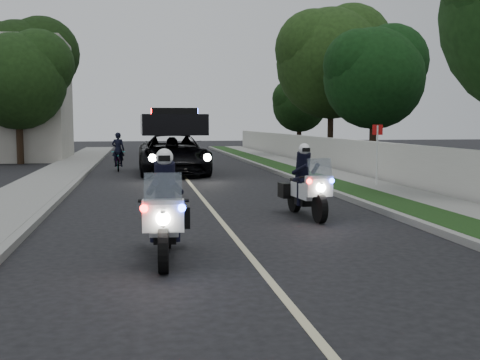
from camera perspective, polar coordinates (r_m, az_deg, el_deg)
The scene contains 19 objects.
ground at distance 10.75m, azimuth 0.17°, elevation -6.45°, with size 120.00×120.00×0.00m, color black.
curb_right at distance 21.30m, azimuth 6.47°, elevation -0.26°, with size 0.20×60.00×0.15m, color gray.
grass_verge at distance 21.51m, azimuth 8.26°, elevation -0.22°, with size 1.20×60.00×0.16m, color #193814.
sidewalk_right at distance 21.94m, azimuth 11.49°, elevation -0.16°, with size 1.40×60.00×0.16m, color gray.
property_wall at distance 22.26m, azimuth 13.93°, elevation 1.61°, with size 0.22×60.00×1.50m, color beige.
curb_left at distance 20.60m, azimuth -16.02°, elevation -0.64°, with size 0.20×60.00×0.15m, color gray.
sidewalk_left at distance 20.75m, azimuth -19.04°, elevation -0.68°, with size 2.00×60.00×0.16m, color gray.
lane_marking at distance 20.56m, azimuth -4.58°, elevation -0.65°, with size 0.12×50.00×0.01m, color #BFB78C.
police_moto_left at distance 9.87m, azimuth -7.22°, elevation -7.59°, with size 0.75×2.14×1.82m, color silver, non-canonical shape.
police_moto_right at distance 14.11m, azimuth 6.38°, elevation -3.58°, with size 0.72×2.06×1.75m, color silver, non-canonical shape.
police_suv at distance 25.77m, azimuth -6.47°, elevation 0.60°, with size 2.88×6.23×3.03m, color black.
bicycle at distance 27.73m, azimuth -11.66°, elevation 0.87°, with size 0.62×1.77×0.93m, color black.
cyclist at distance 27.73m, azimuth -11.66°, elevation 0.87°, with size 0.57×0.38×1.57m, color black.
sign_post at distance 20.27m, azimuth 13.03°, elevation -0.88°, with size 0.35×0.35×2.23m, color #A40B0B, non-canonical shape.
tree_right_c at distance 31.62m, azimuth 12.66°, elevation 1.42°, with size 5.22×5.22×8.70m, color #103410, non-canonical shape.
tree_right_d at distance 36.98m, azimuth 8.69°, elevation 2.09°, with size 6.75×6.75×11.25m, color #244416, non-canonical shape.
tree_right_e at distance 45.58m, azimuth 5.72°, elevation 2.78°, with size 4.09×4.09×6.82m, color black, non-canonical shape.
tree_left_near at distance 33.66m, azimuth -20.44°, elevation 1.45°, with size 5.10×5.10×8.51m, color #193612, non-canonical shape.
tree_left_far at distance 41.27m, azimuth -20.15°, elevation 2.17°, with size 6.48×6.48×10.80m, color black, non-canonical shape.
Camera 1 is at (-1.79, -10.36, 2.25)m, focal length 44.13 mm.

